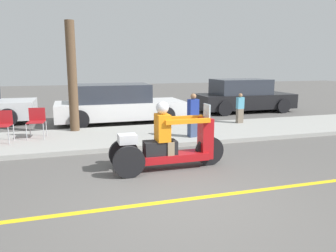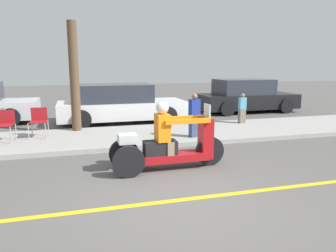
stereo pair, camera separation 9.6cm
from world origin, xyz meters
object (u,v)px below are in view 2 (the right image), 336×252
(motorcycle_trike, at_px, (168,145))
(tree_trunk, at_px, (74,77))
(spectator_near_curb, at_px, (194,116))
(spectator_far_back, at_px, (242,109))
(parked_car_lot_far, at_px, (120,104))
(folding_chair_set_back, at_px, (39,119))
(parked_car_lot_center, at_px, (246,96))
(folding_chair_curbside, at_px, (5,123))

(motorcycle_trike, bearing_deg, tree_trunk, 113.43)
(spectator_near_curb, distance_m, spectator_far_back, 2.84)
(spectator_near_curb, bearing_deg, spectator_far_back, 33.96)
(spectator_far_back, xyz_separation_m, parked_car_lot_far, (-3.93, 1.99, 0.06))
(folding_chair_set_back, distance_m, parked_car_lot_center, 9.15)
(parked_car_lot_far, bearing_deg, parked_car_lot_center, 11.05)
(spectator_far_back, distance_m, parked_car_lot_center, 3.65)
(folding_chair_curbside, bearing_deg, parked_car_lot_far, 38.07)
(spectator_near_curb, distance_m, folding_chair_set_back, 4.37)
(motorcycle_trike, xyz_separation_m, folding_chair_set_back, (-2.80, 3.40, 0.12))
(motorcycle_trike, height_order, tree_trunk, tree_trunk)
(spectator_near_curb, height_order, folding_chair_set_back, spectator_near_curb)
(parked_car_lot_center, height_order, tree_trunk, tree_trunk)
(parked_car_lot_far, bearing_deg, spectator_near_curb, -66.20)
(spectator_near_curb, distance_m, parked_car_lot_center, 6.34)
(parked_car_lot_far, relative_size, parked_car_lot_center, 1.06)
(motorcycle_trike, height_order, spectator_far_back, motorcycle_trike)
(spectator_far_back, bearing_deg, parked_car_lot_far, 153.14)
(spectator_far_back, distance_m, parked_car_lot_far, 4.41)
(spectator_near_curb, xyz_separation_m, folding_chair_set_back, (-4.20, 1.20, -0.09))
(folding_chair_set_back, height_order, tree_trunk, tree_trunk)
(spectator_far_back, relative_size, tree_trunk, 0.31)
(motorcycle_trike, xyz_separation_m, tree_trunk, (-1.77, 4.09, 1.26))
(spectator_near_curb, xyz_separation_m, tree_trunk, (-3.18, 1.89, 1.05))
(motorcycle_trike, height_order, parked_car_lot_far, same)
(motorcycle_trike, distance_m, spectator_far_back, 5.34)
(motorcycle_trike, distance_m, parked_car_lot_far, 5.78)
(motorcycle_trike, relative_size, tree_trunk, 0.74)
(spectator_near_curb, bearing_deg, tree_trunk, 149.27)
(spectator_near_curb, xyz_separation_m, parked_car_lot_far, (-1.58, 3.58, -0.04))
(motorcycle_trike, distance_m, folding_chair_curbside, 4.75)
(spectator_far_back, height_order, folding_chair_set_back, spectator_far_back)
(folding_chair_curbside, bearing_deg, tree_trunk, 28.52)
(motorcycle_trike, xyz_separation_m, parked_car_lot_center, (5.65, 6.91, 0.19))
(spectator_far_back, relative_size, parked_car_lot_center, 0.24)
(tree_trunk, bearing_deg, folding_chair_curbside, -151.48)
(spectator_near_curb, bearing_deg, parked_car_lot_far, 113.80)
(spectator_near_curb, bearing_deg, parked_car_lot_center, 48.02)
(folding_chair_set_back, relative_size, parked_car_lot_center, 0.19)
(motorcycle_trike, xyz_separation_m, parked_car_lot_far, (-0.17, 5.78, 0.17))
(tree_trunk, bearing_deg, folding_chair_set_back, -146.15)
(folding_chair_set_back, xyz_separation_m, tree_trunk, (1.03, 0.69, 1.14))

